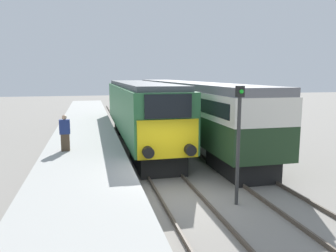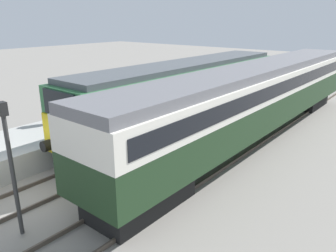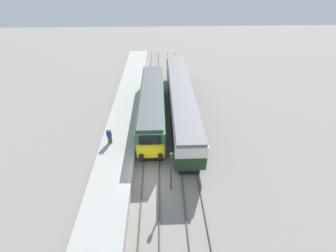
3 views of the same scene
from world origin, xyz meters
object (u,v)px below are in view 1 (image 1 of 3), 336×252
Objects in this scene: passenger_carriage at (185,104)px; person_on_platform at (65,133)px; signal_post at (239,135)px; locomotive at (139,110)px.

passenger_carriage reaches higher than person_on_platform.
signal_post is (5.77, -5.05, 0.57)m from person_on_platform.
person_on_platform is at bearing -137.78° from passenger_carriage.
signal_post is at bearing -41.19° from person_on_platform.
locomotive is 10.56m from signal_post.
passenger_carriage is at bearing 81.82° from signal_post.
person_on_platform is (-7.47, -6.78, -0.57)m from passenger_carriage.
signal_post reaches higher than passenger_carriage.
locomotive is 0.73× the size of passenger_carriage.
person_on_platform is at bearing 138.81° from signal_post.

